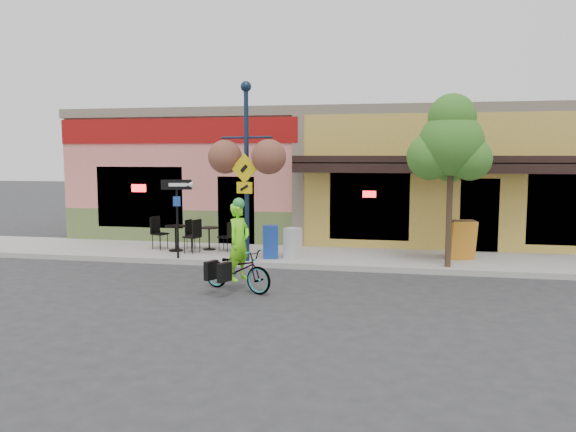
# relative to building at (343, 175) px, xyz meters

# --- Properties ---
(ground) EXTENTS (90.00, 90.00, 0.00)m
(ground) POSITION_rel_building_xyz_m (0.00, -7.50, -2.25)
(ground) COLOR #2D2D30
(ground) RESTS_ON ground
(sidewalk) EXTENTS (24.00, 3.00, 0.15)m
(sidewalk) POSITION_rel_building_xyz_m (0.00, -5.50, -2.17)
(sidewalk) COLOR #9E9B93
(sidewalk) RESTS_ON ground
(curb) EXTENTS (24.00, 0.12, 0.15)m
(curb) POSITION_rel_building_xyz_m (0.00, -6.95, -2.17)
(curb) COLOR #A8A59E
(curb) RESTS_ON ground
(building) EXTENTS (18.20, 8.20, 4.50)m
(building) POSITION_rel_building_xyz_m (0.00, 0.00, 0.00)
(building) COLOR #DA756C
(building) RESTS_ON ground
(bicycle) EXTENTS (1.90, 1.26, 0.95)m
(bicycle) POSITION_rel_building_xyz_m (-1.38, -9.55, -1.78)
(bicycle) COLOR maroon
(bicycle) RESTS_ON ground
(cyclist_rider) EXTENTS (0.61, 0.73, 1.70)m
(cyclist_rider) POSITION_rel_building_xyz_m (-1.33, -9.55, -1.40)
(cyclist_rider) COLOR #78FA1A
(cyclist_rider) RESTS_ON ground
(lamp_post) EXTENTS (1.62, 0.94, 4.75)m
(lamp_post) POSITION_rel_building_xyz_m (-1.88, -6.85, 0.27)
(lamp_post) COLOR #12233A
(lamp_post) RESTS_ON sidewalk
(one_way_sign) EXTENTS (0.85, 0.39, 2.16)m
(one_way_sign) POSITION_rel_building_xyz_m (-3.85, -6.85, -1.02)
(one_way_sign) COLOR black
(one_way_sign) RESTS_ON sidewalk
(cafe_set_left) EXTENTS (1.84, 1.34, 1.00)m
(cafe_set_left) POSITION_rel_building_xyz_m (-4.37, -5.76, -1.60)
(cafe_set_left) COLOR black
(cafe_set_left) RESTS_ON sidewalk
(cafe_set_right) EXTENTS (1.60, 1.02, 0.89)m
(cafe_set_right) POSITION_rel_building_xyz_m (-3.48, -5.35, -1.66)
(cafe_set_right) COLOR black
(cafe_set_right) RESTS_ON sidewalk
(newspaper_box_blue) EXTENTS (0.49, 0.46, 0.90)m
(newspaper_box_blue) POSITION_rel_building_xyz_m (-1.36, -6.35, -1.65)
(newspaper_box_blue) COLOR #193998
(newspaper_box_blue) RESTS_ON sidewalk
(newspaper_box_grey) EXTENTS (0.50, 0.48, 0.84)m
(newspaper_box_grey) POSITION_rel_building_xyz_m (-0.76, -6.23, -1.68)
(newspaper_box_grey) COLOR silver
(newspaper_box_grey) RESTS_ON sidewalk
(street_tree) EXTENTS (2.01, 2.01, 4.39)m
(street_tree) POSITION_rel_building_xyz_m (3.33, -6.65, 0.10)
(street_tree) COLOR #3D7A26
(street_tree) RESTS_ON sidewalk
(sandwich_board) EXTENTS (0.72, 0.58, 1.08)m
(sandwich_board) POSITION_rel_building_xyz_m (3.83, -5.70, -1.56)
(sandwich_board) COLOR orange
(sandwich_board) RESTS_ON sidewalk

